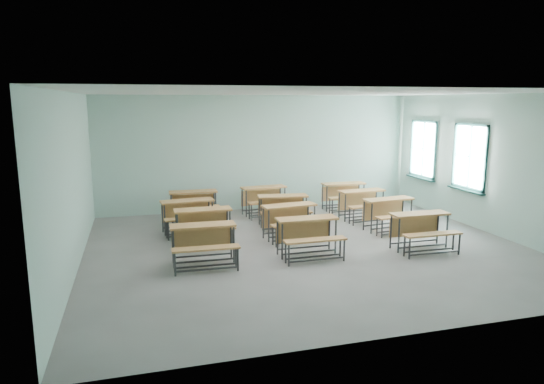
{
  "coord_description": "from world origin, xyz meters",
  "views": [
    {
      "loc": [
        -3.38,
        -9.21,
        3.03
      ],
      "look_at": [
        -0.43,
        1.2,
        1.0
      ],
      "focal_mm": 32.0,
      "sensor_mm": 36.0,
      "label": 1
    }
  ],
  "objects": [
    {
      "name": "desk_unit_r0c0",
      "position": [
        -2.24,
        -0.5,
        0.51
      ],
      "size": [
        1.24,
        0.85,
        0.76
      ],
      "rotation": [
        0.0,
        0.0,
        -0.03
      ],
      "color": "#A7723C",
      "rests_on": "ground"
    },
    {
      "name": "desk_unit_r0c2",
      "position": [
        2.22,
        -0.78,
        0.51
      ],
      "size": [
        1.22,
        0.83,
        0.76
      ],
      "rotation": [
        0.0,
        0.0,
        -0.01
      ],
      "color": "#A7723C",
      "rests_on": "ground"
    },
    {
      "name": "desk_unit_r2c1",
      "position": [
        0.04,
        1.83,
        0.51
      ],
      "size": [
        1.3,
        0.94,
        0.76
      ],
      "rotation": [
        0.0,
        0.0,
        -0.11
      ],
      "color": "#A7723C",
      "rests_on": "ground"
    },
    {
      "name": "desk_unit_r3c1",
      "position": [
        -0.07,
        3.14,
        0.51
      ],
      "size": [
        1.3,
        0.95,
        0.76
      ],
      "rotation": [
        0.0,
        0.0,
        0.11
      ],
      "color": "#A7723C",
      "rests_on": "ground"
    },
    {
      "name": "desk_unit_r0c1",
      "position": [
        -0.17,
        -0.53,
        0.51
      ],
      "size": [
        1.22,
        0.82,
        0.76
      ],
      "rotation": [
        0.0,
        0.0,
        0.0
      ],
      "color": "#A7723C",
      "rests_on": "ground"
    },
    {
      "name": "room",
      "position": [
        0.08,
        0.03,
        1.6
      ],
      "size": [
        9.04,
        8.04,
        3.24
      ],
      "color": "gray",
      "rests_on": "ground"
    },
    {
      "name": "desk_unit_r1c2",
      "position": [
        2.36,
        0.76,
        0.51
      ],
      "size": [
        1.3,
        0.95,
        0.76
      ],
      "rotation": [
        0.0,
        0.0,
        0.11
      ],
      "color": "#A7723C",
      "rests_on": "ground"
    },
    {
      "name": "desk_unit_r3c2",
      "position": [
        2.23,
        3.1,
        0.51
      ],
      "size": [
        1.23,
        0.84,
        0.76
      ],
      "rotation": [
        0.0,
        0.0,
        -0.02
      ],
      "color": "#A7723C",
      "rests_on": "ground"
    },
    {
      "name": "desk_unit_r2c2",
      "position": [
        2.24,
        1.94,
        0.51
      ],
      "size": [
        1.28,
        0.92,
        0.76
      ],
      "rotation": [
        0.0,
        0.0,
        0.08
      ],
      "color": "#A7723C",
      "rests_on": "ground"
    },
    {
      "name": "desk_unit_r3c0",
      "position": [
        -2.0,
        3.01,
        0.51
      ],
      "size": [
        1.24,
        0.85,
        0.76
      ],
      "rotation": [
        0.0,
        0.0,
        -0.03
      ],
      "color": "#A7723C",
      "rests_on": "ground"
    },
    {
      "name": "desk_unit_r2c0",
      "position": [
        -2.26,
        1.88,
        0.51
      ],
      "size": [
        1.29,
        0.94,
        0.76
      ],
      "rotation": [
        0.0,
        0.0,
        0.1
      ],
      "color": "#A7723C",
      "rests_on": "ground"
    },
    {
      "name": "desk_unit_r1c0",
      "position": [
        -2.05,
        0.84,
        0.51
      ],
      "size": [
        1.22,
        0.82,
        0.76
      ],
      "rotation": [
        0.0,
        0.0,
        -0.0
      ],
      "color": "#A7723C",
      "rests_on": "ground"
    },
    {
      "name": "desk_unit_r1c1",
      "position": [
        -0.12,
        0.75,
        0.51
      ],
      "size": [
        1.3,
        0.95,
        0.76
      ],
      "rotation": [
        0.0,
        0.0,
        0.12
      ],
      "color": "#A7723C",
      "rests_on": "ground"
    }
  ]
}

